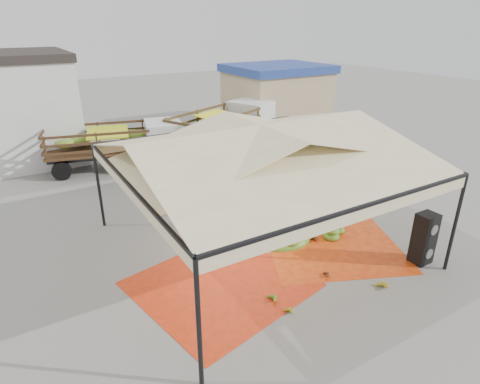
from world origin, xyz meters
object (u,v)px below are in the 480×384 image
vendor (210,197)px  truck_left (122,141)px  truck_right (228,124)px  speaker_stack (424,238)px  banana_heap (272,206)px

vendor → truck_left: (-1.25, 7.01, 0.59)m
truck_left → truck_right: truck_right is taller
speaker_stack → truck_right: bearing=86.7°
truck_right → speaker_stack: bearing=-116.9°
vendor → speaker_stack: bearing=145.2°
banana_heap → truck_right: truck_right is taller
banana_heap → truck_left: 9.15m
banana_heap → truck_right: 9.08m
vendor → truck_right: bearing=-102.4°
vendor → truck_left: bearing=-58.2°
vendor → truck_right: size_ratio=0.21×
truck_left → truck_right: size_ratio=0.91×
speaker_stack → truck_left: bearing=111.5°
truck_left → vendor: bearing=-65.4°
banana_heap → truck_left: bearing=109.0°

